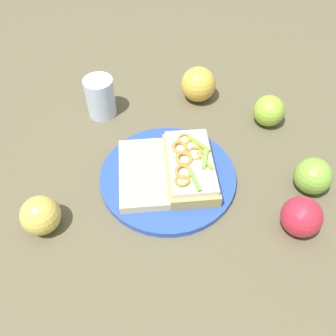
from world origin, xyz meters
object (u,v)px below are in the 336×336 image
apple_0 (41,215)px  sandwich (190,166)px  plate (168,177)px  apple_2 (198,84)px  bread_slice_side (146,173)px  apple_1 (301,217)px  drinking_glass (100,97)px  apple_4 (313,176)px  apple_3 (269,111)px

apple_0 → sandwich: bearing=-162.3°
sandwich → apple_0: 0.29m
plate → apple_2: apple_2 is taller
plate → apple_2: 0.26m
bread_slice_side → apple_1: bearing=63.0°
drinking_glass → bread_slice_side: bearing=112.9°
drinking_glass → apple_0: bearing=71.8°
apple_4 → drinking_glass: drinking_glass is taller
bread_slice_side → apple_2: size_ratio=2.07×
bread_slice_side → apple_2: apple_2 is taller
apple_2 → apple_4: bearing=120.9°
plate → apple_0: (0.23, 0.09, 0.03)m
apple_1 → apple_2: 0.40m
bread_slice_side → apple_0: bearing=-64.8°
sandwich → apple_1: apple_1 is taller
bread_slice_side → apple_2: 0.28m
apple_4 → drinking_glass: bearing=-32.9°
apple_4 → drinking_glass: size_ratio=0.77×
apple_3 → apple_0: bearing=26.1°
sandwich → drinking_glass: bearing=-140.3°
plate → sandwich: size_ratio=1.54×
plate → apple_3: size_ratio=3.86×
plate → apple_0: size_ratio=3.83×
apple_1 → plate: bearing=-31.6°
plate → apple_2: bearing=-111.4°
apple_0 → drinking_glass: drinking_glass is taller
apple_1 → apple_3: apple_1 is taller
apple_0 → apple_4: same height
apple_0 → drinking_glass: size_ratio=0.76×
apple_1 → apple_2: apple_2 is taller
apple_0 → apple_1: 0.45m
apple_1 → apple_2: bearing=-72.0°
apple_2 → apple_0: bearing=45.4°
plate → apple_1: 0.26m
plate → bread_slice_side: size_ratio=1.58×
apple_3 → drinking_glass: 0.38m
apple_2 → apple_1: bearing=108.0°
plate → apple_4: size_ratio=3.79×
apple_0 → apple_4: size_ratio=0.99×
apple_3 → bread_slice_side: bearing=26.9°
drinking_glass → apple_1: bearing=135.3°
bread_slice_side → apple_0: 0.21m
plate → drinking_glass: size_ratio=2.91×
plate → drinking_glass: drinking_glass is taller
plate → apple_1: (-0.22, 0.13, 0.03)m
apple_0 → apple_2: 0.46m
apple_2 → drinking_glass: 0.23m
apple_3 → drinking_glass: drinking_glass is taller
sandwich → apple_0: bearing=-72.1°
apple_2 → apple_4: 0.34m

